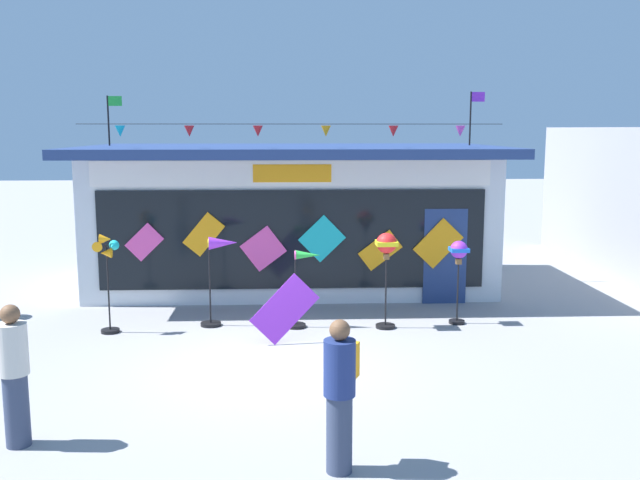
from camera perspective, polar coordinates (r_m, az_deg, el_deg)
The scene contains 10 objects.
ground_plane at distance 11.09m, azimuth -4.31°, elevation -10.13°, with size 80.00×80.00×0.00m, color gray.
kite_shop_building at distance 16.42m, azimuth -2.27°, elevation 2.10°, with size 9.21×5.21×4.48m.
wind_spinner_far_left at distance 13.00m, azimuth -16.92°, elevation -1.94°, with size 0.43×0.33×1.80m.
wind_spinner_left at distance 13.06m, azimuth -8.15°, elevation -1.78°, with size 0.72×0.38×1.68m.
wind_spinner_center_left at distance 12.90m, azimuth -1.45°, elevation -3.47°, with size 0.65×0.38×1.44m.
wind_spinner_center_right at distance 12.80m, azimuth 5.41°, elevation -1.04°, with size 0.38×0.38×1.77m.
wind_spinner_right at distance 13.31m, azimuth 11.19°, elevation -1.48°, with size 0.33×0.33×1.58m.
person_near_camera at distance 7.58m, azimuth 1.64°, elevation -12.22°, with size 0.40×0.48×1.68m.
person_mid_plaza at distance 8.88m, azimuth -23.56°, elevation -9.99°, with size 0.34×0.34×1.68m.
display_kite_on_ground at distance 12.00m, azimuth -2.89°, elevation -5.62°, with size 0.61×0.03×1.11m, color purple.
Camera 1 is at (0.35, -10.47, 3.64)m, focal length 39.44 mm.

